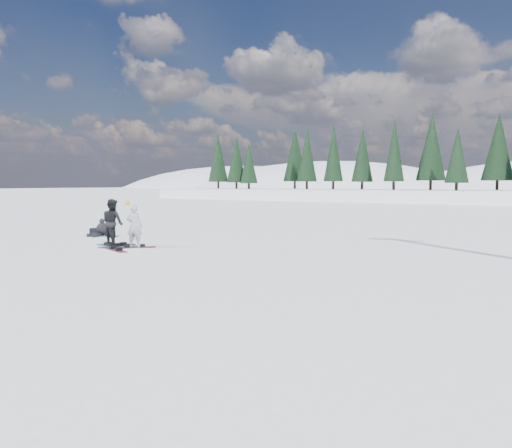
# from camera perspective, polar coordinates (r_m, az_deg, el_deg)

# --- Properties ---
(ground) EXTENTS (420.00, 420.00, 0.00)m
(ground) POSITION_cam_1_polar(r_m,az_deg,el_deg) (17.68, -12.45, -3.12)
(ground) COLOR white
(ground) RESTS_ON ground
(alpine_backdrop) EXTENTS (412.50, 227.00, 53.20)m
(alpine_backdrop) POSITION_cam_1_polar(r_m,az_deg,el_deg) (203.63, 25.70, -0.40)
(alpine_backdrop) COLOR white
(alpine_backdrop) RESTS_ON ground
(snowboarder_woman) EXTENTS (0.69, 0.59, 1.75)m
(snowboarder_woman) POSITION_cam_1_polar(r_m,az_deg,el_deg) (18.78, -13.74, -0.20)
(snowboarder_woman) COLOR #AEAFB4
(snowboarder_woman) RESTS_ON ground
(snowboarder_man) EXTENTS (0.96, 0.80, 1.78)m
(snowboarder_man) POSITION_cam_1_polar(r_m,az_deg,el_deg) (19.51, -16.06, 0.16)
(snowboarder_man) COLOR black
(snowboarder_man) RESTS_ON ground
(seated_rider) EXTENTS (0.61, 0.96, 0.78)m
(seated_rider) POSITION_cam_1_polar(r_m,az_deg,el_deg) (23.47, -17.28, -0.59)
(seated_rider) COLOR black
(seated_rider) RESTS_ON ground
(gear_bag) EXTENTS (0.48, 0.35, 0.30)m
(gear_bag) POSITION_cam_1_polar(r_m,az_deg,el_deg) (24.18, -17.89, -0.81)
(gear_bag) COLOR black
(gear_bag) RESTS_ON ground
(snowboard_woman) EXTENTS (1.23, 1.28, 0.03)m
(snowboard_woman) POSITION_cam_1_polar(r_m,az_deg,el_deg) (18.86, -13.68, -2.62)
(snowboard_woman) COLOR maroon
(snowboard_woman) RESTS_ON ground
(snowboard_man) EXTENTS (1.51, 0.36, 0.03)m
(snowboard_man) POSITION_cam_1_polar(r_m,az_deg,el_deg) (19.60, -16.01, -2.40)
(snowboard_man) COLOR #16647D
(snowboard_man) RESTS_ON ground
(snowboard_loose_c) EXTENTS (1.48, 0.88, 0.03)m
(snowboard_loose_c) POSITION_cam_1_polar(r_m,az_deg,el_deg) (23.30, -17.17, -1.33)
(snowboard_loose_c) COLOR #176982
(snowboard_loose_c) RESTS_ON ground
(snowboard_loose_b) EXTENTS (1.50, 0.80, 0.03)m
(snowboard_loose_b) POSITION_cam_1_polar(r_m,az_deg,el_deg) (18.29, -15.74, -2.88)
(snowboard_loose_b) COLOR maroon
(snowboard_loose_b) RESTS_ON ground
(snowboard_loose_a) EXTENTS (0.49, 1.52, 0.03)m
(snowboard_loose_a) POSITION_cam_1_polar(r_m,az_deg,el_deg) (19.49, -15.59, -2.43)
(snowboard_loose_a) COLOR #185D84
(snowboard_loose_a) RESTS_ON ground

